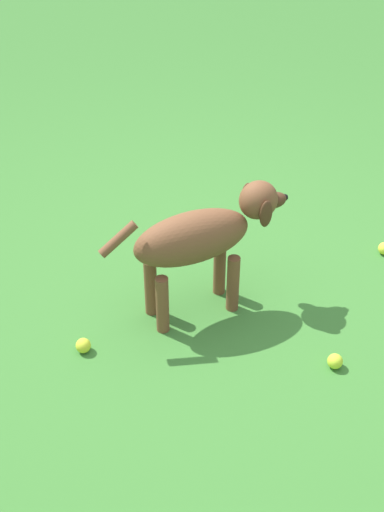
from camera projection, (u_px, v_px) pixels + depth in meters
name	position (u px, v px, depth m)	size (l,w,h in m)	color
ground	(216.00, 287.00, 3.33)	(14.00, 14.00, 0.00)	#38722D
dog	(203.00, 237.00, 2.98)	(0.50, 0.79, 0.60)	brown
tennis_ball_0	(83.00, 345.00, 2.95)	(0.07, 0.07, 0.07)	#C7D230
tennis_ball_1	(335.00, 361.00, 2.88)	(0.07, 0.07, 0.07)	#BFDF32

